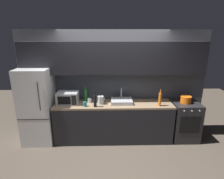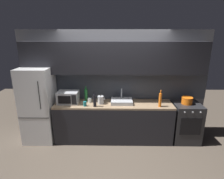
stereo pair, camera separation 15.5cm
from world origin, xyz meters
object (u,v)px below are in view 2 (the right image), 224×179
at_px(wine_bottle_green, 86,95).
at_px(mug_teal, 85,104).
at_px(refrigerator, 39,105).
at_px(kettle, 101,100).
at_px(cooking_pot, 187,101).
at_px(wine_bottle_orange, 160,100).
at_px(mug_clear, 90,100).
at_px(microwave, 68,97).
at_px(wine_bottle_dark, 95,100).
at_px(oven_range, 185,122).

xyz_separation_m(wine_bottle_green, mug_teal, (0.02, -0.33, -0.10)).
distance_m(refrigerator, kettle, 1.42).
distance_m(mug_teal, cooking_pot, 2.27).
xyz_separation_m(refrigerator, wine_bottle_orange, (2.70, -0.17, 0.20)).
bearing_deg(mug_clear, microwave, -173.23).
height_order(mug_teal, cooking_pot, cooking_pot).
bearing_deg(wine_bottle_green, mug_teal, -86.77).
relative_size(wine_bottle_orange, mug_teal, 3.57).
xyz_separation_m(refrigerator, wine_bottle_dark, (1.30, -0.19, 0.18)).
relative_size(oven_range, wine_bottle_dark, 2.68).
relative_size(wine_bottle_green, cooking_pot, 1.49).
xyz_separation_m(oven_range, wine_bottle_dark, (-2.06, -0.19, 0.59)).
distance_m(wine_bottle_green, cooking_pot, 2.29).
bearing_deg(wine_bottle_dark, cooking_pot, 5.44).
bearing_deg(refrigerator, oven_range, -0.02).
bearing_deg(mug_teal, cooking_pot, 4.24).
height_order(refrigerator, microwave, refrigerator).
xyz_separation_m(mug_clear, cooking_pot, (2.19, -0.07, 0.03)).
height_order(kettle, cooking_pot, kettle).
distance_m(wine_bottle_dark, mug_teal, 0.24).
xyz_separation_m(kettle, wine_bottle_green, (-0.35, 0.19, 0.06)).
xyz_separation_m(kettle, wine_bottle_orange, (1.28, -0.15, 0.06)).
relative_size(oven_range, cooking_pot, 3.78).
height_order(wine_bottle_dark, mug_teal, wine_bottle_dark).
relative_size(wine_bottle_green, mug_clear, 3.72).
bearing_deg(mug_teal, oven_range, 4.16).
relative_size(wine_bottle_orange, wine_bottle_dark, 1.09).
relative_size(kettle, wine_bottle_green, 0.58).
bearing_deg(kettle, cooking_pot, 0.73).
height_order(wine_bottle_orange, cooking_pot, wine_bottle_orange).
height_order(kettle, wine_bottle_orange, wine_bottle_orange).
height_order(kettle, wine_bottle_dark, wine_bottle_dark).
xyz_separation_m(oven_range, kettle, (-1.95, -0.02, 0.54)).
bearing_deg(cooking_pot, wine_bottle_dark, -174.56).
bearing_deg(mug_clear, mug_teal, -106.61).
xyz_separation_m(microwave, wine_bottle_dark, (0.62, -0.21, 0.00)).
relative_size(microwave, kettle, 2.25).
height_order(refrigerator, wine_bottle_green, refrigerator).
distance_m(microwave, wine_bottle_green, 0.41).
bearing_deg(kettle, microwave, 176.67).
distance_m(wine_bottle_green, wine_bottle_dark, 0.43).
height_order(microwave, wine_bottle_orange, wine_bottle_orange).
distance_m(wine_bottle_orange, cooking_pot, 0.67).
bearing_deg(wine_bottle_green, oven_range, -4.04).
distance_m(microwave, mug_clear, 0.49).
bearing_deg(mug_clear, refrigerator, -176.29).
bearing_deg(mug_teal, microwave, 155.21).
relative_size(microwave, mug_teal, 4.50).
height_order(wine_bottle_dark, mug_clear, wine_bottle_dark).
xyz_separation_m(microwave, cooking_pot, (2.66, -0.02, -0.06)).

